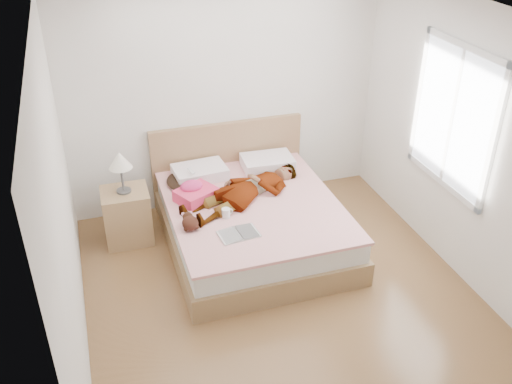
{
  "coord_description": "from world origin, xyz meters",
  "views": [
    {
      "loc": [
        -1.51,
        -3.88,
        3.59
      ],
      "look_at": [
        0.0,
        0.85,
        0.7
      ],
      "focal_mm": 40.0,
      "sensor_mm": 36.0,
      "label": 1
    }
  ],
  "objects_px": {
    "coffee_mug": "(226,213)",
    "nightstand": "(127,212)",
    "bed": "(251,218)",
    "towel": "(195,193)",
    "plush_toy": "(190,222)",
    "woman": "(246,187)",
    "magazine": "(239,234)",
    "phone": "(191,171)"
  },
  "relations": [
    {
      "from": "woman",
      "to": "coffee_mug",
      "type": "bearing_deg",
      "value": -67.56
    },
    {
      "from": "magazine",
      "to": "coffee_mug",
      "type": "xyz_separation_m",
      "value": [
        -0.03,
        0.33,
        0.04
      ]
    },
    {
      "from": "bed",
      "to": "towel",
      "type": "bearing_deg",
      "value": 163.16
    },
    {
      "from": "magazine",
      "to": "coffee_mug",
      "type": "relative_size",
      "value": 3.07
    },
    {
      "from": "phone",
      "to": "plush_toy",
      "type": "bearing_deg",
      "value": -129.41
    },
    {
      "from": "phone",
      "to": "woman",
      "type": "bearing_deg",
      "value": -64.77
    },
    {
      "from": "coffee_mug",
      "to": "towel",
      "type": "bearing_deg",
      "value": 117.34
    },
    {
      "from": "woman",
      "to": "nightstand",
      "type": "distance_m",
      "value": 1.3
    },
    {
      "from": "magazine",
      "to": "bed",
      "type": "bearing_deg",
      "value": 62.86
    },
    {
      "from": "coffee_mug",
      "to": "nightstand",
      "type": "height_order",
      "value": "nightstand"
    },
    {
      "from": "magazine",
      "to": "nightstand",
      "type": "relative_size",
      "value": 0.38
    },
    {
      "from": "phone",
      "to": "towel",
      "type": "height_order",
      "value": "towel"
    },
    {
      "from": "phone",
      "to": "bed",
      "type": "distance_m",
      "value": 0.83
    },
    {
      "from": "bed",
      "to": "nightstand",
      "type": "distance_m",
      "value": 1.33
    },
    {
      "from": "woman",
      "to": "bed",
      "type": "xyz_separation_m",
      "value": [
        0.02,
        -0.09,
        -0.34
      ]
    },
    {
      "from": "coffee_mug",
      "to": "plush_toy",
      "type": "relative_size",
      "value": 0.53
    },
    {
      "from": "towel",
      "to": "nightstand",
      "type": "relative_size",
      "value": 0.47
    },
    {
      "from": "woman",
      "to": "towel",
      "type": "distance_m",
      "value": 0.54
    },
    {
      "from": "phone",
      "to": "plush_toy",
      "type": "relative_size",
      "value": 0.38
    },
    {
      "from": "magazine",
      "to": "plush_toy",
      "type": "relative_size",
      "value": 1.64
    },
    {
      "from": "plush_toy",
      "to": "nightstand",
      "type": "xyz_separation_m",
      "value": [
        -0.54,
        0.75,
        -0.23
      ]
    },
    {
      "from": "woman",
      "to": "bed",
      "type": "bearing_deg",
      "value": -12.12
    },
    {
      "from": "phone",
      "to": "coffee_mug",
      "type": "xyz_separation_m",
      "value": [
        0.19,
        -0.75,
        -0.13
      ]
    },
    {
      "from": "bed",
      "to": "nightstand",
      "type": "height_order",
      "value": "nightstand"
    },
    {
      "from": "coffee_mug",
      "to": "bed",
      "type": "bearing_deg",
      "value": 37.76
    },
    {
      "from": "magazine",
      "to": "phone",
      "type": "bearing_deg",
      "value": 101.48
    },
    {
      "from": "phone",
      "to": "coffee_mug",
      "type": "height_order",
      "value": "phone"
    },
    {
      "from": "woman",
      "to": "towel",
      "type": "xyz_separation_m",
      "value": [
        -0.53,
        0.07,
        -0.02
      ]
    },
    {
      "from": "towel",
      "to": "plush_toy",
      "type": "distance_m",
      "value": 0.54
    },
    {
      "from": "towel",
      "to": "coffee_mug",
      "type": "distance_m",
      "value": 0.48
    },
    {
      "from": "woman",
      "to": "bed",
      "type": "distance_m",
      "value": 0.35
    },
    {
      "from": "towel",
      "to": "magazine",
      "type": "relative_size",
      "value": 1.23
    },
    {
      "from": "coffee_mug",
      "to": "nightstand",
      "type": "xyz_separation_m",
      "value": [
        -0.93,
        0.67,
        -0.21
      ]
    },
    {
      "from": "phone",
      "to": "nightstand",
      "type": "distance_m",
      "value": 0.81
    },
    {
      "from": "phone",
      "to": "towel",
      "type": "bearing_deg",
      "value": -121.86
    },
    {
      "from": "phone",
      "to": "coffee_mug",
      "type": "bearing_deg",
      "value": -102.06
    },
    {
      "from": "phone",
      "to": "bed",
      "type": "relative_size",
      "value": 0.04
    },
    {
      "from": "phone",
      "to": "nightstand",
      "type": "height_order",
      "value": "nightstand"
    },
    {
      "from": "woman",
      "to": "phone",
      "type": "distance_m",
      "value": 0.64
    },
    {
      "from": "woman",
      "to": "plush_toy",
      "type": "height_order",
      "value": "woman"
    },
    {
      "from": "woman",
      "to": "plush_toy",
      "type": "distance_m",
      "value": 0.82
    },
    {
      "from": "bed",
      "to": "coffee_mug",
      "type": "relative_size",
      "value": 15.95
    }
  ]
}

